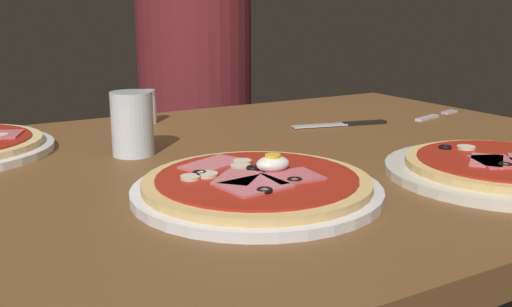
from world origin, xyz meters
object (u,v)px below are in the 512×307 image
(dining_table, at_px, (268,219))
(pizza_across_left, at_px, (502,168))
(pizza_foreground, at_px, (257,186))
(salt_shaker, at_px, (149,107))
(diner_person, at_px, (197,145))
(water_glass_near, at_px, (133,128))
(knife, at_px, (347,124))
(fork, at_px, (434,116))

(dining_table, relative_size, pizza_across_left, 3.87)
(pizza_foreground, distance_m, pizza_across_left, 0.35)
(pizza_foreground, distance_m, salt_shaker, 0.51)
(salt_shaker, height_order, diner_person, diner_person)
(pizza_across_left, bearing_deg, pizza_foreground, 163.94)
(pizza_foreground, xyz_separation_m, diner_person, (0.34, 0.94, -0.18))
(pizza_across_left, distance_m, water_glass_near, 0.54)
(knife, distance_m, diner_person, 0.67)
(pizza_foreground, bearing_deg, knife, 37.93)
(water_glass_near, distance_m, fork, 0.65)
(knife, bearing_deg, pizza_across_left, -96.21)
(water_glass_near, distance_m, knife, 0.44)
(pizza_foreground, height_order, salt_shaker, salt_shaker)
(fork, bearing_deg, diner_person, 110.13)
(knife, height_order, salt_shaker, salt_shaker)
(pizza_foreground, xyz_separation_m, water_glass_near, (-0.06, 0.27, 0.03))
(water_glass_near, bearing_deg, pizza_foreground, -77.06)
(pizza_across_left, distance_m, fork, 0.45)
(pizza_foreground, height_order, diner_person, diner_person)
(knife, height_order, diner_person, diner_person)
(knife, bearing_deg, salt_shaker, 146.37)
(dining_table, relative_size, fork, 7.82)
(water_glass_near, xyz_separation_m, salt_shaker, (0.11, 0.23, -0.01))
(pizza_foreground, bearing_deg, water_glass_near, 102.94)
(diner_person, bearing_deg, fork, 110.13)
(fork, relative_size, salt_shaker, 2.33)
(salt_shaker, bearing_deg, diner_person, 55.35)
(dining_table, bearing_deg, fork, 12.57)
(diner_person, bearing_deg, dining_table, 73.54)
(pizza_foreground, bearing_deg, pizza_across_left, -16.06)
(dining_table, xyz_separation_m, knife, (0.26, 0.13, 0.11))
(water_glass_near, height_order, fork, water_glass_near)
(fork, bearing_deg, dining_table, -167.43)
(dining_table, xyz_separation_m, salt_shaker, (-0.07, 0.35, 0.14))
(pizza_foreground, relative_size, fork, 1.98)
(pizza_across_left, height_order, knife, pizza_across_left)
(dining_table, height_order, water_glass_near, water_glass_near)
(pizza_foreground, height_order, water_glass_near, water_glass_near)
(dining_table, distance_m, salt_shaker, 0.38)
(dining_table, relative_size, salt_shaker, 18.20)
(pizza_foreground, height_order, fork, pizza_foreground)
(pizza_foreground, relative_size, water_glass_near, 3.10)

